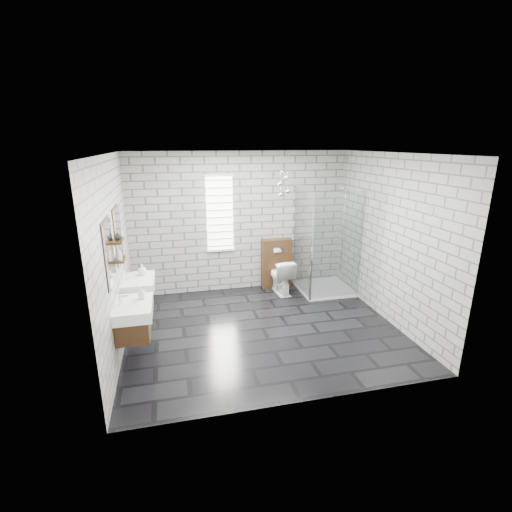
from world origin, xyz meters
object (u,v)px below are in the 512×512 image
object	(u,v)px
vanity_right	(136,284)
shower_enclosure	(323,268)
toilet	(281,276)
vanity_left	(131,310)
cistern_panel	(276,263)

from	to	relation	value
vanity_right	shower_enclosure	bearing A→B (deg)	12.10
vanity_right	toilet	distance (m)	2.81
vanity_right	vanity_left	bearing A→B (deg)	-90.00
shower_enclosure	toilet	world-z (taller)	shower_enclosure
cistern_panel	toilet	size ratio (longest dim) A/B	1.45
vanity_left	toilet	xyz separation A→B (m)	(2.62, 1.87, -0.41)
vanity_left	shower_enclosure	distance (m)	3.81
vanity_left	toilet	size ratio (longest dim) A/B	2.28
toilet	cistern_panel	bearing A→B (deg)	-94.86
vanity_left	vanity_right	size ratio (longest dim) A/B	1.00
vanity_left	cistern_panel	xyz separation A→B (m)	(2.62, 2.20, -0.26)
vanity_left	shower_enclosure	size ratio (longest dim) A/B	0.77
cistern_panel	toilet	world-z (taller)	cistern_panel
toilet	shower_enclosure	bearing A→B (deg)	161.92
vanity_left	toilet	world-z (taller)	vanity_left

